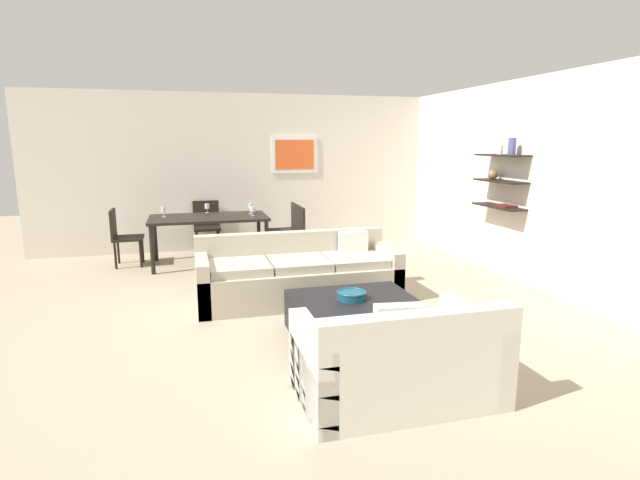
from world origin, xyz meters
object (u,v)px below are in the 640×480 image
Objects in this scene: wine_glass_left_far at (163,210)px; wine_glass_right_far at (251,206)px; sofa_beige at (298,276)px; dining_chair_left_far at (122,234)px; dining_table at (209,221)px; coffee_table at (353,317)px; dining_chair_right_far at (288,226)px; loveseat_white at (398,361)px; decorative_bowl at (352,295)px; wine_glass_right_near at (253,209)px; dining_chair_right_near at (294,231)px; dining_chair_head at (207,223)px; wine_glass_head at (207,207)px.

wine_glass_right_far is at bearing -0.00° from wine_glass_left_far.
dining_chair_left_far is (-2.23, 2.33, 0.21)m from sofa_beige.
coffee_table is at bearing -70.14° from dining_table.
coffee_table is at bearing -77.60° from sofa_beige.
dining_chair_right_far is 5.35× the size of wine_glass_right_far.
dining_chair_right_far is at bearing 88.11° from loveseat_white.
wine_glass_right_near is at bearing 99.08° from decorative_bowl.
wine_glass_left_far is (-1.96, 0.34, 0.36)m from dining_chair_right_near.
sofa_beige is at bearing 102.40° from coffee_table.
dining_chair_head is (-1.21, 4.25, 0.31)m from coffee_table.
wine_glass_right_far reaches higher than dining_chair_right_near.
wine_glass_right_far is at bearing 97.00° from sofa_beige.
wine_glass_right_far is (-0.55, 3.48, 0.68)m from coffee_table.
dining_chair_head is 5.58× the size of wine_glass_left_far.
wine_glass_head reaches higher than dining_chair_head.
wine_glass_right_far is at bearing 90.00° from wine_glass_right_near.
sofa_beige is 2.50m from loveseat_white.
coffee_table is 0.67× the size of dining_table.
coffee_table is 7.60× the size of wine_glass_left_far.
decorative_bowl is (-0.03, -0.02, 0.23)m from coffee_table.
dining_chair_head reaches higher than coffee_table.
loveseat_white is 5.18m from wine_glass_head.
sofa_beige is 3.23m from dining_chair_left_far.
wine_glass_right_far is at bearing 10.18° from dining_table.
dining_chair_left_far is 1.00× the size of dining_chair_right_far.
sofa_beige is 3.15m from dining_chair_head.
wine_glass_right_near is at bearing -9.73° from dining_chair_left_far.
dining_chair_right_far reaches higher than dining_table.
wine_glass_head is at bearing 171.00° from dining_chair_right_far.
dining_chair_right_far is at bearing 88.25° from decorative_bowl.
decorative_bowl is 3.57m from wine_glass_right_far.
dining_table is 12.35× the size of wine_glass_right_near.
coffee_table is at bearing -80.39° from wine_glass_right_near.
dining_chair_right_near is (0.11, 3.16, 0.08)m from decorative_bowl.
loveseat_white is 1.23m from decorative_bowl.
wine_glass_left_far is (-0.67, -0.30, 0.01)m from wine_glass_head.
wine_glass_head reaches higher than coffee_table.
dining_chair_head is at bearing 27.41° from dining_chair_left_far.
dining_chair_left_far is 1.46m from dining_chair_head.
dining_chair_head is 1.00× the size of dining_chair_right_far.
coffee_table is at bearing 31.94° from decorative_bowl.
dining_chair_head is at bearing 49.17° from wine_glass_left_far.
dining_chair_right_near is (0.16, 4.38, 0.21)m from loveseat_white.
dining_chair_right_near is 5.97× the size of wine_glass_head.
sofa_beige is 2.09m from wine_glass_right_near.
sofa_beige and loveseat_white have the same top height.
wine_glass_right_near is 0.91× the size of wine_glass_left_far.
wine_glass_head is (-1.14, 5.02, 0.56)m from loveseat_white.
wine_glass_right_far is at bearing -171.20° from dining_chair_right_far.
decorative_bowl is at bearing -70.66° from dining_table.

